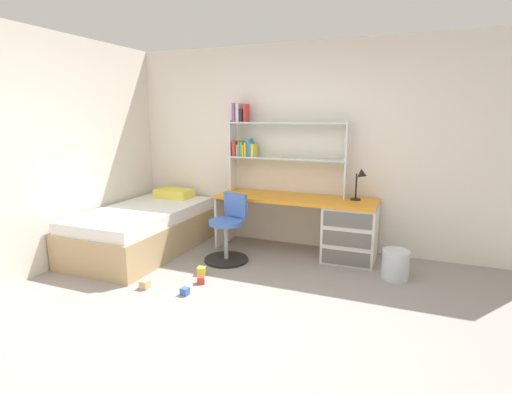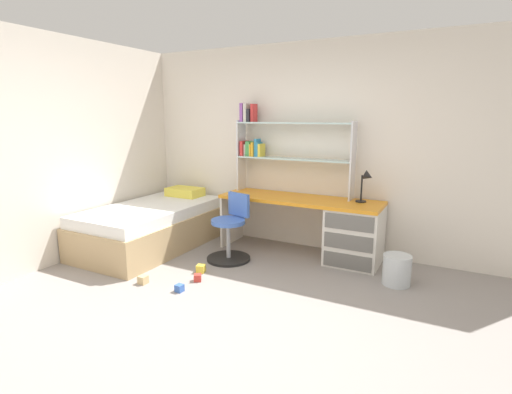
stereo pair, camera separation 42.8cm
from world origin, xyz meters
The scene contains 12 objects.
ground_plane centered at (0.00, 0.00, -0.01)m, with size 5.72×5.58×0.02m, color gray.
room_shell centered at (-1.18, 1.17, 1.29)m, with size 5.72×5.58×2.59m.
desk centered at (0.51, 1.96, 0.39)m, with size 1.98×0.61×0.71m.
bookshelf_hutch centered at (-0.41, 2.15, 1.36)m, with size 1.53×0.22×1.14m.
desk_lamp centered at (0.77, 2.04, 0.96)m, with size 0.20×0.16×0.38m.
swivel_chair centered at (-0.66, 1.39, 0.31)m, with size 0.52×0.52×0.79m.
bed_platform centered at (-1.80, 1.32, 0.28)m, with size 1.07×1.93×0.67m.
waste_bin centered at (1.22, 1.56, 0.16)m, with size 0.28×0.28×0.31m, color silver.
toy_block_natural_0 centered at (-1.08, 0.37, 0.04)m, with size 0.08×0.08×0.08m, color tan.
toy_block_blue_1 centered at (-0.63, 0.39, 0.04)m, with size 0.07×0.07×0.07m, color #3860B7.
toy_block_red_2 centered at (-0.62, 0.68, 0.04)m, with size 0.07×0.07×0.07m, color red.
toy_block_yellow_3 centered at (-0.73, 0.88, 0.04)m, with size 0.09×0.09×0.09m, color gold.
Camera 2 is at (1.71, -2.43, 1.69)m, focal length 27.58 mm.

